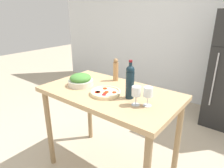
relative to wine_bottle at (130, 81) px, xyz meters
name	(u,v)px	position (x,y,z in m)	size (l,w,h in m)	color
wall_back	(193,32)	(-0.23, 2.35, 0.20)	(6.40, 0.06, 2.60)	silver
prep_counter	(110,102)	(-0.23, 0.02, -0.27)	(1.31, 0.75, 0.95)	tan
wine_bottle	(130,81)	(0.00, 0.00, 0.00)	(0.07, 0.07, 0.34)	#142833
wine_glass_near	(136,92)	(0.11, -0.08, -0.04)	(0.07, 0.07, 0.16)	silver
wine_glass_far	(148,93)	(0.20, -0.04, -0.04)	(0.07, 0.07, 0.16)	silver
pepper_mill	(116,70)	(-0.37, 0.30, -0.04)	(0.06, 0.06, 0.24)	#AD7F51
salad_bowl	(81,80)	(-0.56, -0.04, -0.10)	(0.25, 0.25, 0.12)	silver
homemade_pizza	(106,92)	(-0.22, -0.06, -0.14)	(0.28, 0.28, 0.03)	beige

